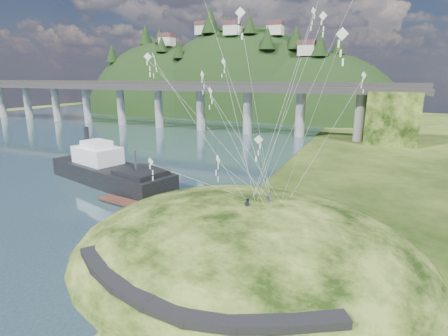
% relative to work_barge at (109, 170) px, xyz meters
% --- Properties ---
extents(ground, '(320.00, 320.00, 0.00)m').
position_rel_work_barge_xyz_m(ground, '(19.73, -14.30, -2.14)').
color(ground, black).
rests_on(ground, ground).
extents(grass_hill, '(36.00, 32.00, 13.00)m').
position_rel_work_barge_xyz_m(grass_hill, '(27.73, -12.30, -3.64)').
color(grass_hill, black).
rests_on(grass_hill, ground).
extents(footpath, '(22.29, 5.84, 0.83)m').
position_rel_work_barge_xyz_m(footpath, '(27.19, -24.04, -0.05)').
color(footpath, black).
rests_on(footpath, ground).
extents(bridge, '(160.00, 11.00, 15.00)m').
position_rel_work_barge_xyz_m(bridge, '(-6.73, 55.77, 7.56)').
color(bridge, '#2D2B2B').
rests_on(bridge, ground).
extents(far_ridge, '(153.00, 70.00, 94.50)m').
position_rel_work_barge_xyz_m(far_ridge, '(-23.85, 107.87, -9.58)').
color(far_ridge, black).
rests_on(far_ridge, ground).
extents(work_barge, '(25.29, 12.91, 8.54)m').
position_rel_work_barge_xyz_m(work_barge, '(0.00, 0.00, 0.00)').
color(work_barge, black).
rests_on(work_barge, ground).
extents(wooden_dock, '(12.16, 3.66, 0.86)m').
position_rel_work_barge_xyz_m(wooden_dock, '(10.50, -7.29, -1.76)').
color(wooden_dock, '#3E2119').
rests_on(wooden_dock, ground).
extents(kite_flyers, '(2.30, 2.88, 1.78)m').
position_rel_work_barge_xyz_m(kite_flyers, '(28.82, -11.96, 3.63)').
color(kite_flyers, '#272A35').
rests_on(kite_flyers, ground).
extents(kite_swarm, '(20.31, 18.19, 20.54)m').
position_rel_work_barge_xyz_m(kite_swarm, '(27.51, -10.84, 16.36)').
color(kite_swarm, white).
rests_on(kite_swarm, ground).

